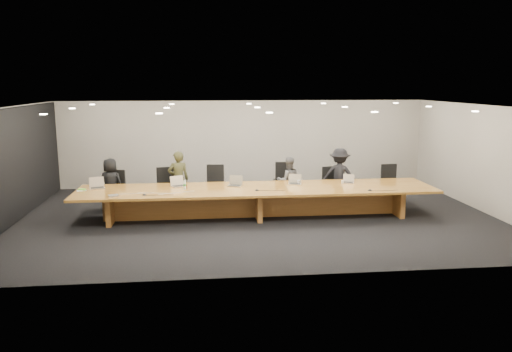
{
  "coord_description": "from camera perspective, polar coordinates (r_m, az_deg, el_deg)",
  "views": [
    {
      "loc": [
        -1.37,
        -12.25,
        3.36
      ],
      "look_at": [
        0.0,
        0.3,
        1.0
      ],
      "focal_mm": 35.0,
      "sensor_mm": 36.0,
      "label": 1
    }
  ],
  "objects": [
    {
      "name": "laptop_a",
      "position": [
        13.13,
        -17.72,
        -0.75
      ],
      "size": [
        0.42,
        0.36,
        0.28
      ],
      "primitive_type": null,
      "rotation": [
        0.0,
        0.0,
        0.29
      ],
      "color": "#BAA68E",
      "rests_on": "conference_table"
    },
    {
      "name": "chair_mid_left",
      "position": [
        13.82,
        -4.73,
        -1.08
      ],
      "size": [
        0.65,
        0.65,
        1.15
      ],
      "primitive_type": null,
      "rotation": [
        0.0,
        0.0,
        -0.12
      ],
      "color": "black",
      "rests_on": "ground"
    },
    {
      "name": "chair_mid_right",
      "position": [
        14.05,
        3.27,
        -0.8
      ],
      "size": [
        0.65,
        0.65,
        1.18
      ],
      "primitive_type": null,
      "rotation": [
        0.0,
        0.0,
        -0.09
      ],
      "color": "black",
      "rests_on": "ground"
    },
    {
      "name": "left_wall_panel",
      "position": [
        13.23,
        -26.36,
        0.83
      ],
      "size": [
        0.08,
        7.84,
        2.74
      ],
      "primitive_type": "cube",
      "color": "black",
      "rests_on": "ground"
    },
    {
      "name": "laptop_c",
      "position": [
        12.81,
        -2.45,
        -0.55
      ],
      "size": [
        0.41,
        0.36,
        0.27
      ],
      "primitive_type": null,
      "rotation": [
        0.0,
        0.0,
        -0.35
      ],
      "color": "tan",
      "rests_on": "conference_table"
    },
    {
      "name": "person_d",
      "position": [
        14.27,
        9.51,
        0.03
      ],
      "size": [
        1.14,
        0.88,
        1.56
      ],
      "primitive_type": "imported",
      "rotation": [
        0.0,
        0.0,
        2.8
      ],
      "color": "black",
      "rests_on": "ground"
    },
    {
      "name": "water_bottle",
      "position": [
        12.56,
        -8.15,
        -1.01
      ],
      "size": [
        0.08,
        0.08,
        0.22
      ],
      "primitive_type": "cylinder",
      "rotation": [
        0.0,
        0.0,
        0.18
      ],
      "color": "silver",
      "rests_on": "conference_table"
    },
    {
      "name": "paper_cup_near",
      "position": [
        13.17,
        4.88,
        -0.69
      ],
      "size": [
        0.08,
        0.08,
        0.09
      ],
      "primitive_type": "cone",
      "rotation": [
        0.0,
        0.0,
        -0.03
      ],
      "color": "silver",
      "rests_on": "conference_table"
    },
    {
      "name": "chair_far_left",
      "position": [
        13.95,
        -15.9,
        -1.52
      ],
      "size": [
        0.69,
        0.69,
        1.07
      ],
      "primitive_type": null,
      "rotation": [
        0.0,
        0.0,
        -0.32
      ],
      "color": "black",
      "rests_on": "ground"
    },
    {
      "name": "conference_table",
      "position": [
        12.65,
        0.15,
        -2.38
      ],
      "size": [
        9.0,
        1.8,
        0.75
      ],
      "color": "brown",
      "rests_on": "ground"
    },
    {
      "name": "lime_gadget",
      "position": [
        13.02,
        -19.28,
        -1.46
      ],
      "size": [
        0.19,
        0.13,
        0.03
      ],
      "primitive_type": "cube",
      "rotation": [
        0.0,
        0.0,
        -0.21
      ],
      "color": "#6FCB36",
      "rests_on": "notepad"
    },
    {
      "name": "laptop_e",
      "position": [
        13.43,
        10.49,
        -0.3
      ],
      "size": [
        0.36,
        0.32,
        0.23
      ],
      "primitive_type": null,
      "rotation": [
        0.0,
        0.0,
        -0.43
      ],
      "color": "#C3AE95",
      "rests_on": "conference_table"
    },
    {
      "name": "person_b",
      "position": [
        13.73,
        -8.85,
        -0.38
      ],
      "size": [
        0.61,
        0.45,
        1.56
      ],
      "primitive_type": "imported",
      "rotation": [
        0.0,
        0.0,
        3.28
      ],
      "color": "#32331C",
      "rests_on": "ground"
    },
    {
      "name": "mic_left",
      "position": [
        12.09,
        -12.66,
        -2.08
      ],
      "size": [
        0.14,
        0.14,
        0.03
      ],
      "primitive_type": "cone",
      "rotation": [
        0.0,
        0.0,
        0.39
      ],
      "color": "black",
      "rests_on": "conference_table"
    },
    {
      "name": "paper_cup_far",
      "position": [
        13.34,
        9.86,
        -0.68
      ],
      "size": [
        0.07,
        0.07,
        0.08
      ],
      "primitive_type": "cone",
      "rotation": [
        0.0,
        0.0,
        0.15
      ],
      "color": "white",
      "rests_on": "conference_table"
    },
    {
      "name": "chair_far_right",
      "position": [
        14.71,
        15.24,
        -0.81
      ],
      "size": [
        0.6,
        0.6,
        1.1
      ],
      "primitive_type": null,
      "rotation": [
        0.0,
        0.0,
        0.08
      ],
      "color": "black",
      "rests_on": "ground"
    },
    {
      "name": "laptop_d",
      "position": [
        13.08,
        4.46,
        -0.37
      ],
      "size": [
        0.38,
        0.31,
        0.26
      ],
      "primitive_type": null,
      "rotation": [
        0.0,
        0.0,
        -0.22
      ],
      "color": "#B9AB8D",
      "rests_on": "conference_table"
    },
    {
      "name": "mic_right",
      "position": [
        12.61,
        12.9,
        -1.57
      ],
      "size": [
        0.16,
        0.16,
        0.03
      ],
      "primitive_type": "cone",
      "rotation": [
        0.0,
        0.0,
        0.39
      ],
      "color": "black",
      "rests_on": "conference_table"
    },
    {
      "name": "chair_right",
      "position": [
        14.34,
        8.71,
        -0.98
      ],
      "size": [
        0.64,
        0.64,
        1.03
      ],
      "primitive_type": null,
      "rotation": [
        0.0,
        0.0,
        0.24
      ],
      "color": "black",
      "rests_on": "ground"
    },
    {
      "name": "back_wall",
      "position": [
        16.43,
        -1.4,
        3.74
      ],
      "size": [
        12.0,
        0.02,
        2.8
      ],
      "primitive_type": "cube",
      "color": "beige",
      "rests_on": "ground"
    },
    {
      "name": "person_a",
      "position": [
        14.0,
        -16.26,
        -0.84
      ],
      "size": [
        0.77,
        0.6,
        1.38
      ],
      "primitive_type": "imported",
      "rotation": [
        0.0,
        0.0,
        2.87
      ],
      "color": "black",
      "rests_on": "ground"
    },
    {
      "name": "mic_center",
      "position": [
        12.3,
        0.1,
        -1.6
      ],
      "size": [
        0.13,
        0.13,
        0.03
      ],
      "primitive_type": "cone",
      "rotation": [
        0.0,
        0.0,
        -0.2
      ],
      "color": "black",
      "rests_on": "conference_table"
    },
    {
      "name": "laptop_b",
      "position": [
        12.88,
        -8.84,
        -0.61
      ],
      "size": [
        0.42,
        0.38,
        0.28
      ],
      "primitive_type": null,
      "rotation": [
        0.0,
        0.0,
        0.43
      ],
      "color": "#C8B399",
      "rests_on": "conference_table"
    },
    {
      "name": "av_box",
      "position": [
        12.14,
        -16.0,
        -2.16
      ],
      "size": [
        0.27,
        0.23,
        0.03
      ],
      "primitive_type": "cube",
      "rotation": [
        0.0,
        0.0,
        0.34
      ],
      "color": "#B3B2B7",
      "rests_on": "conference_table"
    },
    {
      "name": "ground",
      "position": [
        12.78,
        0.15,
        -4.66
      ],
      "size": [
        12.0,
        12.0,
        0.0
      ],
      "primitive_type": "plane",
      "color": "black",
      "rests_on": "ground"
    },
    {
      "name": "notepad",
      "position": [
        13.02,
        -19.33,
        -1.56
      ],
      "size": [
        0.27,
        0.24,
        0.01
      ],
      "primitive_type": "cube",
      "rotation": [
        0.0,
        0.0,
        0.39
      ],
      "color": "white",
      "rests_on": "conference_table"
    },
    {
      "name": "chair_left",
      "position": [
        13.8,
        -10.18,
        -1.31
      ],
      "size": [
        0.67,
        0.67,
        1.11
      ],
      "primitive_type": null,
      "rotation": [
        0.0,
        0.0,
        0.21
      ],
      "color": "black",
      "rests_on": "ground"
    },
    {
      "name": "person_c",
      "position": [
        13.95,
        3.72,
        -0.55
      ],
      "size": [
        0.69,
        0.56,
        1.34
      ],
      "primitive_type": "imported",
      "rotation": [
        0.0,
        0.0,
        3.22
      ],
      "color": "#59595B",
      "rests_on": "ground"
    },
    {
      "name": "amber_mug",
      "position": [
        12.62,
        -8.01,
        -1.24
      ],
      "size": [
        0.09,
        0.09,
        0.09
      ],
      "primitive_type": "cylinder",
      "rotation": [
        0.0,
        0.0,
        -0.24
      ],
      "color": "brown",
      "rests_on": "conference_table"
    }
  ]
}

